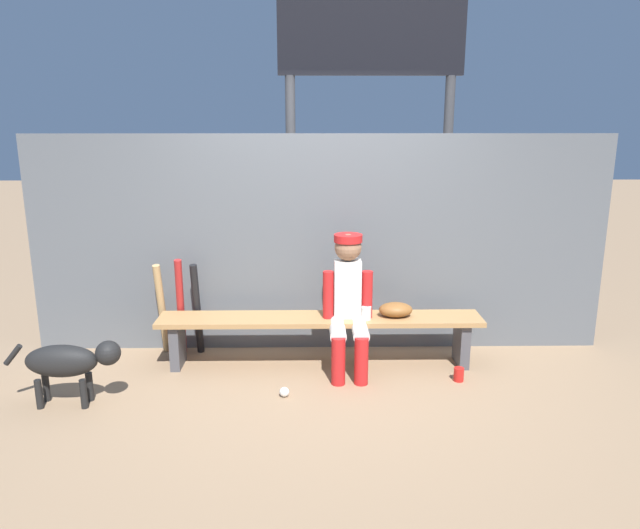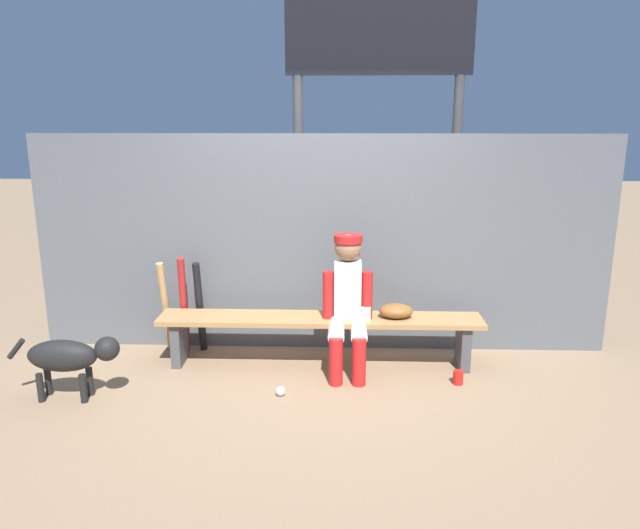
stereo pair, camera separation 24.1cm
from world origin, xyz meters
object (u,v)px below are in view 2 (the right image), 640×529
dugout_bench (320,327)px  baseball (280,391)px  player_seated (348,300)px  scoreboard (385,82)px  dog (70,356)px  bat_aluminum_red (184,305)px  cup_on_bench (366,314)px  cup_on_ground (458,377)px  bat_aluminum_black (200,307)px  bat_wood_tan (166,307)px  baseball_glove (396,311)px

dugout_bench → baseball: size_ratio=36.43×
player_seated → baseball: size_ratio=15.25×
scoreboard → baseball: bearing=-112.7°
player_seated → dog: (-2.05, -0.58, -0.27)m
bat_aluminum_red → dog: bearing=-123.5°
player_seated → cup_on_bench: (0.15, 0.04, -0.13)m
player_seated → cup_on_ground: (0.87, -0.23, -0.55)m
player_seated → bat_aluminum_black: player_seated is taller
cup_on_bench → dog: 2.29m
bat_wood_tan → baseball: size_ratio=11.22×
bat_aluminum_red → dog: (-0.61, -0.92, -0.11)m
cup_on_bench → scoreboard: size_ratio=0.03×
bat_aluminum_red → cup_on_ground: bat_aluminum_red is taller
baseball → cup_on_bench: bearing=38.5°
cup_on_bench → dog: cup_on_bench is taller
dugout_bench → player_seated: bearing=-25.5°
dog → player_seated: bearing=15.9°
bat_aluminum_red → baseball: size_ratio=11.92×
cup_on_ground → scoreboard: 3.00m
cup_on_ground → cup_on_bench: size_ratio=1.00×
baseball_glove → cup_on_ground: size_ratio=2.55×
player_seated → cup_on_ground: 1.06m
dugout_bench → bat_aluminum_black: bearing=166.8°
baseball_glove → cup_on_bench: baseball_glove is taller
dugout_bench → baseball: (-0.28, -0.59, -0.30)m
baseball → bat_wood_tan: bearing=142.1°
player_seated → bat_aluminum_red: 1.48m
dugout_bench → bat_aluminum_red: bearing=169.2°
bat_wood_tan → cup_on_ground: size_ratio=7.55×
cup_on_bench → dog: (-2.20, -0.62, -0.15)m
bat_aluminum_red → player_seated: bearing=-13.3°
cup_on_ground → cup_on_bench: (-0.72, 0.27, 0.43)m
baseball_glove → dog: baseball_glove is taller
bat_aluminum_red → cup_on_ground: size_ratio=8.02×
bat_aluminum_red → baseball: bat_aluminum_red is taller
bat_aluminum_black → cup_on_bench: 1.48m
cup_on_ground → dog: bearing=-173.1°
scoreboard → player_seated: bearing=-102.9°
scoreboard → dog: size_ratio=4.05×
baseball → dog: 1.57m
player_seated → baseball_glove: player_seated is taller
cup_on_ground → bat_aluminum_black: bearing=164.8°
player_seated → bat_aluminum_black: bearing=164.5°
dugout_bench → dog: (-1.82, -0.69, -0.00)m
player_seated → dog: bearing=-164.1°
cup_on_bench → bat_aluminum_red: bearing=169.2°
player_seated → scoreboard: (0.37, 1.59, 1.77)m
bat_wood_tan → cup_on_ground: bearing=-13.7°
dugout_bench → dog: 1.94m
baseball → scoreboard: bearing=67.3°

